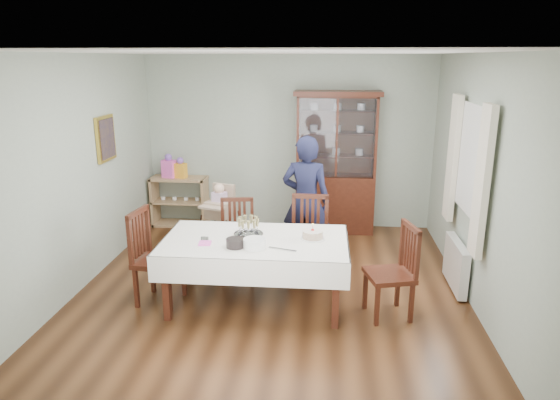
# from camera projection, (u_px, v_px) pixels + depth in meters

# --- Properties ---
(floor) EXTENTS (5.00, 5.00, 0.00)m
(floor) POSITION_uv_depth(u_px,v_px,m) (271.00, 291.00, 5.87)
(floor) COLOR #593319
(floor) RESTS_ON ground
(room_shell) EXTENTS (5.00, 5.00, 5.00)m
(room_shell) POSITION_uv_depth(u_px,v_px,m) (276.00, 140.00, 5.91)
(room_shell) COLOR #9EAA99
(room_shell) RESTS_ON floor
(dining_table) EXTENTS (2.01, 1.16, 0.76)m
(dining_table) POSITION_uv_depth(u_px,v_px,m) (256.00, 271.00, 5.48)
(dining_table) COLOR #441D11
(dining_table) RESTS_ON floor
(china_cabinet) EXTENTS (1.30, 0.48, 2.18)m
(china_cabinet) POSITION_uv_depth(u_px,v_px,m) (336.00, 161.00, 7.65)
(china_cabinet) COLOR #441D11
(china_cabinet) RESTS_ON floor
(sideboard) EXTENTS (0.90, 0.38, 0.80)m
(sideboard) POSITION_uv_depth(u_px,v_px,m) (180.00, 201.00, 8.10)
(sideboard) COLOR tan
(sideboard) RESTS_ON floor
(picture_frame) EXTENTS (0.04, 0.48, 0.58)m
(picture_frame) POSITION_uv_depth(u_px,v_px,m) (106.00, 138.00, 6.39)
(picture_frame) COLOR gold
(picture_frame) RESTS_ON room_shell
(window) EXTENTS (0.04, 1.02, 1.22)m
(window) POSITION_uv_depth(u_px,v_px,m) (472.00, 160.00, 5.53)
(window) COLOR white
(window) RESTS_ON room_shell
(curtain_left) EXTENTS (0.07, 0.30, 1.55)m
(curtain_left) POSITION_uv_depth(u_px,v_px,m) (482.00, 182.00, 4.97)
(curtain_left) COLOR silver
(curtain_left) RESTS_ON room_shell
(curtain_right) EXTENTS (0.07, 0.30, 1.55)m
(curtain_right) POSITION_uv_depth(u_px,v_px,m) (453.00, 158.00, 6.15)
(curtain_right) COLOR silver
(curtain_right) RESTS_ON room_shell
(radiator) EXTENTS (0.10, 0.80, 0.55)m
(radiator) POSITION_uv_depth(u_px,v_px,m) (456.00, 264.00, 5.88)
(radiator) COLOR white
(radiator) RESTS_ON floor
(chair_far_left) EXTENTS (0.49, 0.49, 0.96)m
(chair_far_left) POSITION_uv_depth(u_px,v_px,m) (238.00, 254.00, 6.24)
(chair_far_left) COLOR #441D11
(chair_far_left) RESTS_ON floor
(chair_far_right) EXTENTS (0.48, 0.48, 1.04)m
(chair_far_right) POSITION_uv_depth(u_px,v_px,m) (308.00, 257.00, 6.08)
(chair_far_right) COLOR #441D11
(chair_far_right) RESTS_ON floor
(chair_end_left) EXTENTS (0.53, 0.53, 1.06)m
(chair_end_left) POSITION_uv_depth(u_px,v_px,m) (158.00, 275.00, 5.55)
(chair_end_left) COLOR #441D11
(chair_end_left) RESTS_ON floor
(chair_end_right) EXTENTS (0.55, 0.55, 1.00)m
(chair_end_right) POSITION_uv_depth(u_px,v_px,m) (390.00, 289.00, 5.25)
(chair_end_right) COLOR #441D11
(chair_end_right) RESTS_ON floor
(woman) EXTENTS (0.67, 0.48, 1.71)m
(woman) POSITION_uv_depth(u_px,v_px,m) (306.00, 201.00, 6.47)
(woman) COLOR black
(woman) RESTS_ON floor
(high_chair) EXTENTS (0.57, 0.57, 1.01)m
(high_chair) POSITION_uv_depth(u_px,v_px,m) (220.00, 226.00, 6.91)
(high_chair) COLOR black
(high_chair) RESTS_ON floor
(champagne_tray) EXTENTS (0.33, 0.33, 0.20)m
(champagne_tray) POSITION_uv_depth(u_px,v_px,m) (248.00, 229.00, 5.49)
(champagne_tray) COLOR silver
(champagne_tray) RESTS_ON dining_table
(birthday_cake) EXTENTS (0.26, 0.26, 0.18)m
(birthday_cake) POSITION_uv_depth(u_px,v_px,m) (313.00, 235.00, 5.38)
(birthday_cake) COLOR white
(birthday_cake) RESTS_ON dining_table
(plate_stack_dark) EXTENTS (0.25, 0.25, 0.09)m
(plate_stack_dark) POSITION_uv_depth(u_px,v_px,m) (235.00, 243.00, 5.15)
(plate_stack_dark) COLOR black
(plate_stack_dark) RESTS_ON dining_table
(plate_stack_white) EXTENTS (0.26, 0.26, 0.10)m
(plate_stack_white) POSITION_uv_depth(u_px,v_px,m) (255.00, 243.00, 5.12)
(plate_stack_white) COLOR white
(plate_stack_white) RESTS_ON dining_table
(napkin_stack) EXTENTS (0.14, 0.14, 0.02)m
(napkin_stack) POSITION_uv_depth(u_px,v_px,m) (205.00, 243.00, 5.24)
(napkin_stack) COLOR #FB5CC9
(napkin_stack) RESTS_ON dining_table
(cutlery) EXTENTS (0.14, 0.17, 0.01)m
(cutlery) POSITION_uv_depth(u_px,v_px,m) (202.00, 239.00, 5.37)
(cutlery) COLOR silver
(cutlery) RESTS_ON dining_table
(cake_knife) EXTENTS (0.30, 0.11, 0.01)m
(cake_knife) POSITION_uv_depth(u_px,v_px,m) (282.00, 249.00, 5.08)
(cake_knife) COLOR silver
(cake_knife) RESTS_ON dining_table
(gift_bag_pink) EXTENTS (0.23, 0.18, 0.38)m
(gift_bag_pink) POSITION_uv_depth(u_px,v_px,m) (169.00, 167.00, 7.94)
(gift_bag_pink) COLOR #FB5CC9
(gift_bag_pink) RESTS_ON sideboard
(gift_bag_orange) EXTENTS (0.20, 0.17, 0.33)m
(gift_bag_orange) POSITION_uv_depth(u_px,v_px,m) (181.00, 169.00, 7.93)
(gift_bag_orange) COLOR #F5A726
(gift_bag_orange) RESTS_ON sideboard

